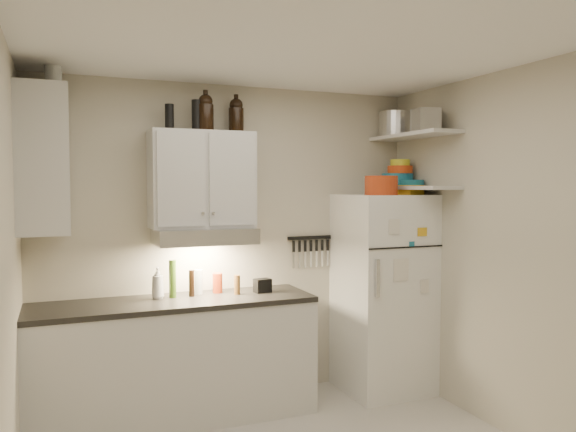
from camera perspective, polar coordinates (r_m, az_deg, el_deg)
name	(u,v)px	position (r m, az deg, el deg)	size (l,w,h in m)	color
ceiling	(307,41)	(3.38, 1.99, 17.36)	(3.20, 3.00, 0.02)	white
back_wall	(233,243)	(4.71, -5.65, -2.72)	(3.20, 0.02, 2.60)	beige
left_wall	(0,286)	(3.03, -27.19, -6.33)	(0.02, 3.00, 2.60)	beige
right_wall	(518,254)	(4.23, 22.29, -3.62)	(0.02, 3.00, 2.60)	beige
base_cabinet	(175,363)	(4.46, -11.39, -14.40)	(2.10, 0.60, 0.88)	silver
countertop	(174,302)	(4.35, -11.46, -8.61)	(2.10, 0.62, 0.04)	black
upper_cabinet	(202,180)	(4.44, -8.75, 3.68)	(0.80, 0.33, 0.75)	silver
side_cabinet	(43,160)	(4.19, -23.65, 5.20)	(0.33, 0.55, 1.00)	silver
range_hood	(204,236)	(4.40, -8.50, -1.99)	(0.76, 0.46, 0.12)	silver
fridge	(383,293)	(4.98, 9.63, -7.67)	(0.70, 0.68, 1.70)	white
shelf_hi	(413,136)	(4.91, 12.63, 7.97)	(0.30, 0.95, 0.03)	silver
shelf_lo	(413,188)	(4.89, 12.56, 2.83)	(0.30, 0.95, 0.03)	silver
knife_strip	(310,238)	(4.94, 2.24, -2.21)	(0.42, 0.02, 0.03)	black
dutch_oven	(381,185)	(4.66, 9.45, 3.08)	(0.27, 0.27, 0.16)	#A73313
book_stack	(406,190)	(4.89, 11.87, 2.61)	(0.19, 0.24, 0.08)	gold
spice_jar	(387,189)	(4.92, 10.04, 2.72)	(0.06, 0.06, 0.10)	silver
stock_pot	(396,125)	(5.22, 10.93, 9.10)	(0.31, 0.31, 0.22)	silver
tin_a	(426,121)	(4.80, 13.81, 9.39)	(0.19, 0.17, 0.19)	#AAAAAD
tin_b	(427,120)	(4.67, 13.90, 9.48)	(0.18, 0.18, 0.18)	#AAAAAD
bowl_teal	(397,180)	(5.08, 11.06, 3.65)	(0.28, 0.28, 0.11)	#186785
bowl_orange	(400,170)	(5.06, 11.32, 4.65)	(0.22, 0.22, 0.07)	#C33C12
bowl_yellow	(400,163)	(5.06, 11.33, 5.33)	(0.17, 0.17, 0.06)	gold
plates	(412,183)	(4.97, 12.47, 3.31)	(0.21, 0.21, 0.05)	#186785
growler_a	(206,112)	(4.44, -8.37, 10.41)	(0.12, 0.12, 0.29)	black
growler_b	(236,115)	(4.61, -5.29, 10.15)	(0.12, 0.12, 0.29)	black
thermos_a	(197,115)	(4.43, -9.23, 10.06)	(0.08, 0.08, 0.23)	black
thermos_b	(169,117)	(4.43, -11.95, 9.80)	(0.07, 0.07, 0.20)	black
side_jar	(53,77)	(4.28, -22.73, 12.91)	(0.11, 0.11, 0.15)	silver
soap_bottle	(158,281)	(4.38, -13.10, -6.45)	(0.10, 0.11, 0.27)	silver
pepper_mill	(237,285)	(4.47, -5.19, -6.97)	(0.05, 0.05, 0.15)	brown
oil_bottle	(173,279)	(4.41, -11.65, -6.27)	(0.06, 0.06, 0.29)	#375715
vinegar_bottle	(192,283)	(4.43, -9.77, -6.75)	(0.04, 0.04, 0.21)	black
clear_bottle	(199,282)	(4.52, -9.06, -6.63)	(0.06, 0.06, 0.19)	silver
red_jar	(218,283)	(4.55, -7.17, -6.76)	(0.08, 0.08, 0.16)	#A73313
caddy	(262,286)	(4.54, -2.61, -7.07)	(0.13, 0.09, 0.11)	black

